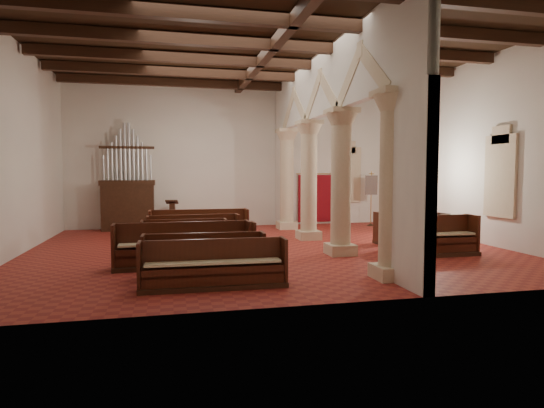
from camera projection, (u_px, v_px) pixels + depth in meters
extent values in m
plane|color=maroon|center=(267.00, 248.00, 13.87)|extent=(14.00, 14.00, 0.00)
plane|color=black|center=(267.00, 48.00, 13.46)|extent=(14.00, 14.00, 0.00)
cube|color=silver|center=(238.00, 156.00, 19.50)|extent=(14.00, 0.02, 6.00)
cube|color=silver|center=(340.00, 133.00, 7.83)|extent=(14.00, 0.02, 6.00)
cube|color=silver|center=(11.00, 147.00, 12.12)|extent=(0.02, 12.00, 6.00)
cube|color=silver|center=(471.00, 152.00, 15.21)|extent=(0.02, 12.00, 6.00)
cube|color=beige|center=(391.00, 272.00, 9.88)|extent=(0.75, 0.75, 0.30)
cylinder|color=beige|center=(392.00, 189.00, 9.76)|extent=(0.56, 0.56, 3.30)
cube|color=beige|center=(340.00, 249.00, 12.80)|extent=(0.75, 0.75, 0.30)
cylinder|color=beige|center=(341.00, 185.00, 12.68)|extent=(0.56, 0.56, 3.30)
cube|color=beige|center=(309.00, 235.00, 15.72)|extent=(0.75, 0.75, 0.30)
cylinder|color=beige|center=(309.00, 183.00, 15.59)|extent=(0.56, 0.56, 3.30)
cube|color=beige|center=(287.00, 225.00, 18.64)|extent=(0.75, 0.75, 0.30)
cylinder|color=beige|center=(287.00, 181.00, 18.51)|extent=(0.56, 0.56, 3.30)
cube|color=silver|center=(324.00, 84.00, 13.92)|extent=(0.25, 11.90, 1.93)
cube|color=#2D6751|center=(501.00, 176.00, 13.80)|extent=(0.03, 1.00, 2.20)
cube|color=#2D6751|center=(428.00, 175.00, 17.69)|extent=(0.03, 1.00, 2.20)
cube|color=#2D6751|center=(347.00, 175.00, 20.64)|extent=(1.00, 0.03, 2.20)
cube|color=#351D11|center=(128.00, 208.00, 18.17)|extent=(2.00, 0.80, 1.80)
cube|color=#351D11|center=(128.00, 183.00, 18.10)|extent=(2.10, 0.85, 0.20)
cube|color=#342110|center=(173.00, 228.00, 18.61)|extent=(0.50, 0.50, 0.10)
cube|color=#342110|center=(172.00, 216.00, 18.58)|extent=(0.24, 0.24, 1.06)
cube|color=#342110|center=(172.00, 202.00, 18.46)|extent=(0.54, 0.45, 0.19)
cube|color=maroon|center=(315.00, 198.00, 20.32)|extent=(1.60, 0.06, 2.10)
cylinder|color=#C38C3D|center=(316.00, 174.00, 20.23)|extent=(1.80, 0.04, 0.04)
cone|color=#351D11|center=(371.00, 224.00, 19.69)|extent=(0.35, 0.35, 0.12)
cylinder|color=#C38C3D|center=(371.00, 199.00, 19.61)|extent=(0.04, 0.04, 2.35)
cylinder|color=#C38C3D|center=(371.00, 174.00, 19.53)|extent=(0.12, 0.68, 0.03)
cube|color=navy|center=(371.00, 185.00, 19.55)|extent=(0.54, 0.09, 0.83)
cube|color=navy|center=(226.00, 275.00, 9.15)|extent=(0.31, 0.25, 0.31)
cube|color=navy|center=(230.00, 260.00, 10.55)|extent=(0.39, 0.33, 0.36)
cube|color=navy|center=(257.00, 248.00, 12.38)|extent=(0.33, 0.30, 0.29)
cylinder|color=white|center=(247.00, 278.00, 9.25)|extent=(1.00, 0.39, 0.10)
cylinder|color=white|center=(186.00, 270.00, 10.01)|extent=(0.99, 0.19, 0.10)
cube|color=#351D11|center=(214.00, 285.00, 9.12)|extent=(2.96, 0.70, 0.09)
cube|color=#4E1710|center=(214.00, 274.00, 9.06)|extent=(2.80, 0.42, 0.41)
cube|color=#4E1710|center=(213.00, 260.00, 9.25)|extent=(2.80, 0.11, 0.88)
cube|color=#4E1710|center=(139.00, 265.00, 8.79)|extent=(0.07, 0.55, 0.88)
cube|color=#4E1710|center=(283.00, 258.00, 9.42)|extent=(0.07, 0.55, 0.88)
cube|color=beige|center=(214.00, 262.00, 9.04)|extent=(2.69, 0.38, 0.05)
cube|color=#351D11|center=(205.00, 275.00, 10.03)|extent=(2.70, 0.74, 0.09)
cube|color=#4A1D0F|center=(205.00, 264.00, 9.97)|extent=(2.54, 0.46, 0.42)
cube|color=#4A1D0F|center=(204.00, 252.00, 10.16)|extent=(2.53, 0.16, 0.88)
cube|color=#4A1D0F|center=(143.00, 256.00, 9.73)|extent=(0.08, 0.56, 0.88)
cube|color=#4A1D0F|center=(262.00, 251.00, 10.30)|extent=(0.08, 0.56, 0.88)
cube|color=beige|center=(204.00, 254.00, 9.95)|extent=(2.44, 0.42, 0.05)
cube|color=#351D11|center=(184.00, 265.00, 11.13)|extent=(3.32, 0.81, 0.10)
cube|color=#401D0D|center=(183.00, 254.00, 11.06)|extent=(3.16, 0.49, 0.47)
cube|color=#401D0D|center=(183.00, 242.00, 11.28)|extent=(3.15, 0.15, 0.99)
cube|color=#401D0D|center=(114.00, 245.00, 10.76)|extent=(0.09, 0.63, 0.99)
cube|color=#401D0D|center=(248.00, 240.00, 11.47)|extent=(0.09, 0.63, 0.99)
cube|color=beige|center=(183.00, 243.00, 11.04)|extent=(3.03, 0.45, 0.05)
cube|color=#351D11|center=(201.00, 258.00, 12.01)|extent=(2.90, 0.75, 0.09)
cube|color=#49240F|center=(201.00, 249.00, 11.94)|extent=(2.74, 0.47, 0.42)
cube|color=#49240F|center=(201.00, 239.00, 12.13)|extent=(2.73, 0.16, 0.88)
cube|color=#49240F|center=(146.00, 242.00, 11.68)|extent=(0.08, 0.56, 0.88)
cube|color=#49240F|center=(253.00, 238.00, 12.30)|extent=(0.08, 0.56, 0.88)
cube|color=beige|center=(201.00, 240.00, 11.93)|extent=(2.63, 0.43, 0.05)
cube|color=#351D11|center=(185.00, 251.00, 13.05)|extent=(2.43, 0.66, 0.09)
cube|color=#4F2110|center=(185.00, 243.00, 12.98)|extent=(2.28, 0.38, 0.41)
cube|color=#4F2110|center=(184.00, 234.00, 13.17)|extent=(2.27, 0.08, 0.87)
cube|color=#4F2110|center=(142.00, 236.00, 12.77)|extent=(0.07, 0.55, 0.87)
cube|color=#4F2110|center=(225.00, 233.00, 13.29)|extent=(0.07, 0.55, 0.87)
cube|color=beige|center=(185.00, 235.00, 12.97)|extent=(2.18, 0.34, 0.05)
cube|color=#351D11|center=(194.00, 248.00, 13.62)|extent=(2.76, 0.82, 0.10)
cube|color=#421C0E|center=(194.00, 239.00, 13.56)|extent=(2.59, 0.52, 0.45)
cube|color=#421C0E|center=(193.00, 230.00, 13.76)|extent=(2.58, 0.19, 0.94)
cube|color=#421C0E|center=(148.00, 232.00, 13.31)|extent=(0.10, 0.60, 0.94)
cube|color=#421C0E|center=(238.00, 229.00, 13.90)|extent=(0.10, 0.60, 0.94)
cube|color=beige|center=(194.00, 231.00, 13.54)|extent=(2.49, 0.47, 0.05)
cube|color=#351D11|center=(200.00, 242.00, 14.73)|extent=(3.16, 0.75, 0.11)
cube|color=#4D1B10|center=(200.00, 233.00, 14.65)|extent=(3.01, 0.44, 0.48)
cube|color=#4D1B10|center=(199.00, 224.00, 14.87)|extent=(3.01, 0.09, 1.01)
cube|color=#4D1B10|center=(150.00, 226.00, 14.37)|extent=(0.08, 0.64, 1.01)
cube|color=#4D1B10|center=(246.00, 224.00, 15.05)|extent=(0.08, 0.64, 1.01)
cube|color=beige|center=(199.00, 225.00, 14.64)|extent=(2.89, 0.39, 0.05)
cube|color=#351D11|center=(440.00, 253.00, 12.71)|extent=(2.08, 0.75, 0.11)
cube|color=#45140E|center=(442.00, 243.00, 12.63)|extent=(1.93, 0.43, 0.48)
cube|color=#45140E|center=(437.00, 233.00, 12.85)|extent=(1.93, 0.08, 1.01)
cube|color=#45140E|center=(408.00, 234.00, 12.47)|extent=(0.08, 0.64, 1.01)
cube|color=#45140E|center=(472.00, 232.00, 12.91)|extent=(0.08, 0.64, 1.01)
cube|color=beige|center=(442.00, 234.00, 12.61)|extent=(1.85, 0.39, 0.05)
cube|color=#351D11|center=(418.00, 247.00, 13.80)|extent=(1.87, 0.83, 0.10)
cube|color=#4F2810|center=(419.00, 238.00, 13.74)|extent=(1.70, 0.52, 0.46)
cube|color=#4F2810|center=(416.00, 229.00, 13.94)|extent=(1.67, 0.18, 0.96)
cube|color=#4F2810|center=(392.00, 230.00, 13.59)|extent=(0.11, 0.61, 0.96)
cube|color=#4F2810|center=(444.00, 229.00, 13.98)|extent=(0.11, 0.61, 0.96)
cube|color=beige|center=(420.00, 230.00, 13.72)|extent=(1.63, 0.47, 0.05)
cube|color=#351D11|center=(402.00, 242.00, 14.80)|extent=(1.79, 0.76, 0.10)
cube|color=#48130F|center=(403.00, 234.00, 14.73)|extent=(1.63, 0.46, 0.44)
cube|color=#48130F|center=(399.00, 226.00, 14.93)|extent=(1.62, 0.14, 0.94)
cube|color=#48130F|center=(378.00, 227.00, 14.59)|extent=(0.09, 0.59, 0.94)
cube|color=#48130F|center=(425.00, 225.00, 14.97)|extent=(0.09, 0.59, 0.94)
cube|color=beige|center=(403.00, 226.00, 14.71)|extent=(1.56, 0.42, 0.05)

